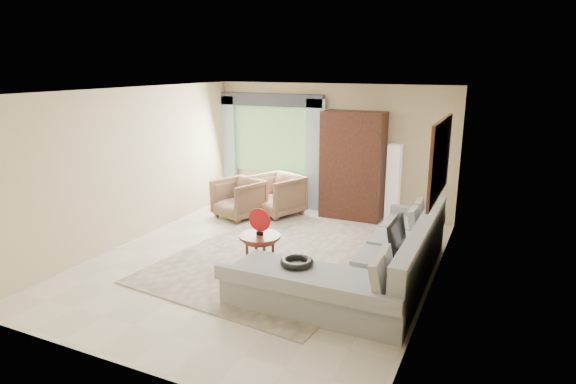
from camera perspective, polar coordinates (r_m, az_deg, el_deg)
The scene contains 17 objects.
ground at distance 7.58m, azimuth -2.85°, elevation -8.11°, with size 6.00×6.00×0.00m, color silver.
area_rug at distance 7.71m, azimuth -0.87°, elevation -7.61°, with size 3.00×4.00×0.02m, color #BCAF94.
sectional_sofa at distance 6.73m, azimuth 10.15°, elevation -8.80°, with size 2.30×3.46×0.90m.
tv_screen at distance 6.62m, azimuth 12.83°, elevation -5.26°, with size 0.06×0.74×0.48m, color black.
garden_hose at distance 6.13m, azimuth 1.05°, elevation -8.31°, with size 0.43×0.43×0.09m, color black.
coffee_table at distance 7.02m, azimuth -3.32°, elevation -7.28°, with size 0.59×0.59×0.59m.
red_disc at distance 6.85m, azimuth -3.38°, elevation -3.31°, with size 0.34×0.34×0.03m, color #B41216.
armchair_left at distance 9.57m, azimuth -5.87°, elevation -0.79°, with size 0.83×0.85×0.77m, color brown.
armchair_right at distance 9.71m, azimuth -1.29°, elevation -0.35°, with size 0.87×0.90×0.82m, color #A07357.
potted_plant at distance 10.33m, azimuth -6.32°, elevation -0.48°, with size 0.43×0.37×0.48m, color #999999.
armoire at distance 9.49m, azimuth 7.67°, elevation 3.14°, with size 1.20×0.55×2.10m, color black.
floor_lamp at distance 9.41m, azimuth 12.37°, elevation 0.96°, with size 0.24×0.24×1.50m, color silver.
window at distance 10.35m, azimuth -1.98°, elevation 6.21°, with size 1.80×0.04×1.40m, color #669E59.
curtain_left at distance 10.83m, azimuth -7.18°, elevation 5.14°, with size 0.40×0.08×2.30m, color #9EB7CC.
curtain_right at distance 9.89m, azimuth 3.26°, elevation 4.32°, with size 0.40×0.08×2.30m, color #9EB7CC.
valance at distance 10.20m, azimuth -2.20°, elevation 10.88°, with size 2.40×0.12×0.26m, color #1E232D.
wall_mirror at distance 6.68m, azimuth 17.55°, elevation 3.77°, with size 0.05×1.70×1.05m.
Camera 1 is at (3.26, -6.17, 2.95)m, focal length 30.00 mm.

